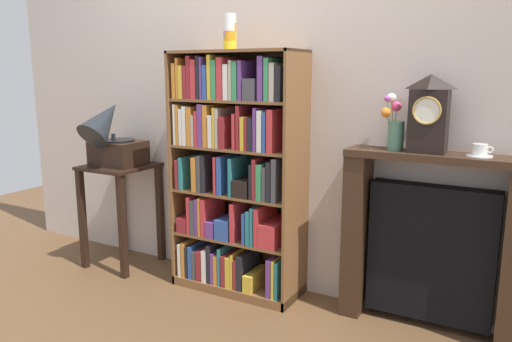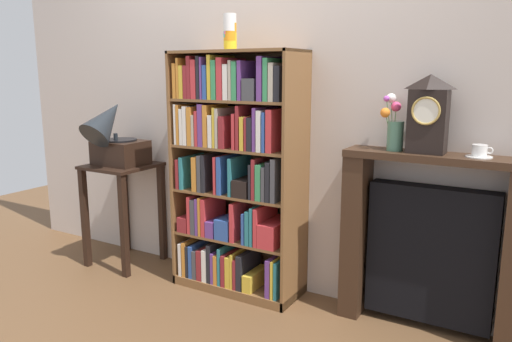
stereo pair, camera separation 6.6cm
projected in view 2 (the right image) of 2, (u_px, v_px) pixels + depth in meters
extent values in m
cube|color=brown|center=(232.00, 293.00, 3.30)|extent=(7.58, 6.40, 0.02)
cube|color=beige|center=(269.00, 93.00, 3.24)|extent=(4.58, 0.08, 2.60)
cube|color=brown|center=(187.00, 168.00, 3.42)|extent=(0.02, 0.36, 1.57)
cube|color=brown|center=(296.00, 182.00, 3.00)|extent=(0.02, 0.36, 1.57)
cube|color=brown|center=(252.00, 170.00, 3.36)|extent=(0.85, 0.01, 1.57)
cube|color=brown|center=(237.00, 52.00, 3.06)|extent=(0.85, 0.36, 0.02)
cube|color=brown|center=(239.00, 283.00, 3.36)|extent=(0.85, 0.36, 0.06)
cube|color=white|center=(190.00, 255.00, 3.48)|extent=(0.02, 0.25, 0.23)
cube|color=orange|center=(195.00, 254.00, 3.47)|extent=(0.03, 0.28, 0.24)
cube|color=black|center=(198.00, 257.00, 3.46)|extent=(0.02, 0.27, 0.22)
cube|color=#2D519E|center=(201.00, 257.00, 3.44)|extent=(0.03, 0.27, 0.23)
cube|color=#424247|center=(207.00, 259.00, 3.45)|extent=(0.03, 0.31, 0.20)
cube|color=maroon|center=(209.00, 261.00, 3.40)|extent=(0.04, 0.24, 0.21)
cube|color=white|center=(215.00, 261.00, 3.39)|extent=(0.04, 0.27, 0.22)
cube|color=black|center=(218.00, 259.00, 3.35)|extent=(0.03, 0.24, 0.26)
cube|color=#663884|center=(224.00, 262.00, 3.37)|extent=(0.02, 0.30, 0.21)
cube|color=orange|center=(228.00, 263.00, 3.36)|extent=(0.03, 0.31, 0.20)
cube|color=teal|center=(230.00, 261.00, 3.33)|extent=(0.02, 0.28, 0.25)
cube|color=maroon|center=(234.00, 265.00, 3.32)|extent=(0.03, 0.28, 0.21)
cube|color=gold|center=(238.00, 267.00, 3.30)|extent=(0.04, 0.27, 0.21)
cube|color=gold|center=(242.00, 266.00, 3.28)|extent=(0.02, 0.28, 0.23)
cube|color=maroon|center=(243.00, 270.00, 3.26)|extent=(0.02, 0.24, 0.20)
cube|color=black|center=(248.00, 268.00, 3.25)|extent=(0.04, 0.26, 0.23)
cube|color=gold|center=(255.00, 279.00, 3.22)|extent=(0.06, 0.24, 0.11)
cube|color=#663884|center=(276.00, 274.00, 3.13)|extent=(0.03, 0.24, 0.25)
cube|color=gold|center=(281.00, 274.00, 3.13)|extent=(0.02, 0.26, 0.24)
cube|color=teal|center=(284.00, 276.00, 3.11)|extent=(0.02, 0.25, 0.24)
cube|color=brown|center=(238.00, 236.00, 3.29)|extent=(0.82, 0.34, 0.02)
cube|color=maroon|center=(191.00, 222.00, 3.40)|extent=(0.08, 0.21, 0.10)
cube|color=#C63338|center=(200.00, 212.00, 3.37)|extent=(0.02, 0.26, 0.25)
cube|color=#424247|center=(203.00, 214.00, 3.36)|extent=(0.04, 0.24, 0.24)
cube|color=#663884|center=(206.00, 214.00, 3.34)|extent=(0.02, 0.24, 0.25)
cube|color=orange|center=(211.00, 213.00, 3.34)|extent=(0.02, 0.28, 0.26)
cube|color=#C63338|center=(213.00, 214.00, 3.32)|extent=(0.03, 0.25, 0.25)
cube|color=#663884|center=(218.00, 226.00, 3.29)|extent=(0.06, 0.22, 0.11)
cube|color=#2D519E|center=(230.00, 227.00, 3.24)|extent=(0.11, 0.21, 0.13)
cube|color=#C63338|center=(241.00, 219.00, 3.20)|extent=(0.03, 0.24, 0.25)
cube|color=#2D519E|center=(253.00, 225.00, 3.17)|extent=(0.02, 0.25, 0.20)
cube|color=teal|center=(256.00, 224.00, 3.15)|extent=(0.03, 0.25, 0.22)
cube|color=teal|center=(262.00, 222.00, 3.15)|extent=(0.02, 0.30, 0.24)
cube|color=#C63338|center=(266.00, 223.00, 3.13)|extent=(0.03, 0.28, 0.24)
cube|color=#C63338|center=(276.00, 232.00, 3.11)|extent=(0.12, 0.29, 0.15)
cube|color=brown|center=(238.00, 192.00, 3.23)|extent=(0.82, 0.34, 0.02)
cube|color=maroon|center=(188.00, 172.00, 3.36)|extent=(0.02, 0.25, 0.20)
cube|color=teal|center=(192.00, 171.00, 3.35)|extent=(0.02, 0.26, 0.21)
cube|color=orange|center=(208.00, 171.00, 3.31)|extent=(0.04, 0.31, 0.22)
cube|color=#424247|center=(211.00, 171.00, 3.28)|extent=(0.03, 0.27, 0.24)
cube|color=black|center=(214.00, 171.00, 3.26)|extent=(0.02, 0.26, 0.24)
cube|color=#C63338|center=(228.00, 172.00, 3.23)|extent=(0.02, 0.31, 0.24)
cube|color=#2D519E|center=(229.00, 173.00, 3.20)|extent=(0.03, 0.27, 0.24)
cube|color=teal|center=(240.00, 175.00, 3.16)|extent=(0.02, 0.26, 0.24)
cube|color=black|center=(247.00, 187.00, 3.11)|extent=(0.11, 0.21, 0.11)
cube|color=black|center=(260.00, 179.00, 3.09)|extent=(0.02, 0.26, 0.22)
cube|color=maroon|center=(265.00, 176.00, 3.09)|extent=(0.02, 0.30, 0.25)
cube|color=#388E56|center=(270.00, 179.00, 3.07)|extent=(0.04, 0.30, 0.22)
cube|color=#424247|center=(275.00, 180.00, 3.06)|extent=(0.02, 0.31, 0.21)
cube|color=black|center=(277.00, 179.00, 3.03)|extent=(0.03, 0.27, 0.24)
cube|color=#424247|center=(284.00, 177.00, 3.02)|extent=(0.03, 0.30, 0.26)
cube|color=brown|center=(238.00, 147.00, 3.18)|extent=(0.82, 0.34, 0.02)
cube|color=white|center=(188.00, 123.00, 3.31)|extent=(0.02, 0.28, 0.26)
cube|color=orange|center=(190.00, 123.00, 3.30)|extent=(0.02, 0.28, 0.26)
cube|color=white|center=(192.00, 126.00, 3.28)|extent=(0.02, 0.25, 0.23)
cube|color=white|center=(196.00, 124.00, 3.27)|extent=(0.03, 0.27, 0.25)
cube|color=orange|center=(200.00, 125.00, 3.24)|extent=(0.03, 0.25, 0.25)
cube|color=#B2A893|center=(205.00, 129.00, 3.25)|extent=(0.02, 0.29, 0.20)
cube|color=#C63338|center=(208.00, 127.00, 3.23)|extent=(0.02, 0.27, 0.22)
cube|color=#663884|center=(213.00, 124.00, 3.21)|extent=(0.04, 0.28, 0.27)
cube|color=orange|center=(215.00, 125.00, 3.18)|extent=(0.03, 0.24, 0.26)
cube|color=white|center=(223.00, 130.00, 3.19)|extent=(0.03, 0.29, 0.20)
cube|color=gold|center=(224.00, 126.00, 3.15)|extent=(0.02, 0.25, 0.25)
cube|color=#B2A893|center=(228.00, 127.00, 3.14)|extent=(0.02, 0.26, 0.25)
cube|color=maroon|center=(231.00, 131.00, 3.12)|extent=(0.04, 0.24, 0.20)
cube|color=#C63338|center=(243.00, 130.00, 3.08)|extent=(0.02, 0.25, 0.22)
cube|color=maroon|center=(249.00, 126.00, 3.08)|extent=(0.02, 0.29, 0.27)
cube|color=gold|center=(254.00, 132.00, 3.07)|extent=(0.03, 0.30, 0.20)
cube|color=maroon|center=(256.00, 132.00, 3.05)|extent=(0.02, 0.27, 0.20)
cube|color=black|center=(261.00, 132.00, 3.04)|extent=(0.03, 0.29, 0.20)
cube|color=#663884|center=(265.00, 128.00, 3.02)|extent=(0.02, 0.30, 0.26)
cube|color=white|center=(270.00, 129.00, 3.01)|extent=(0.03, 0.29, 0.24)
cube|color=#2D519E|center=(274.00, 131.00, 2.98)|extent=(0.02, 0.28, 0.24)
cube|color=#C63338|center=(280.00, 130.00, 2.97)|extent=(0.04, 0.29, 0.25)
cube|color=brown|center=(237.00, 100.00, 3.12)|extent=(0.82, 0.34, 0.02)
cube|color=orange|center=(189.00, 81.00, 3.27)|extent=(0.03, 0.31, 0.22)
cube|color=orange|center=(192.00, 78.00, 3.25)|extent=(0.02, 0.31, 0.25)
cube|color=gold|center=(192.00, 82.00, 3.22)|extent=(0.03, 0.25, 0.21)
cube|color=maroon|center=(197.00, 82.00, 3.21)|extent=(0.03, 0.27, 0.21)
cube|color=maroon|center=(200.00, 77.00, 3.18)|extent=(0.03, 0.25, 0.26)
cube|color=#C63338|center=(206.00, 79.00, 3.18)|extent=(0.04, 0.28, 0.24)
cube|color=black|center=(210.00, 78.00, 3.15)|extent=(0.02, 0.26, 0.26)
cube|color=#663884|center=(213.00, 78.00, 3.14)|extent=(0.02, 0.27, 0.26)
cube|color=#2D519E|center=(217.00, 82.00, 3.14)|extent=(0.03, 0.29, 0.21)
cube|color=gold|center=(221.00, 77.00, 3.11)|extent=(0.03, 0.28, 0.27)
cube|color=#388E56|center=(226.00, 80.00, 3.10)|extent=(0.03, 0.28, 0.24)
cube|color=#C63338|center=(231.00, 79.00, 3.08)|extent=(0.04, 0.28, 0.25)
cube|color=white|center=(237.00, 82.00, 3.06)|extent=(0.03, 0.28, 0.21)
cube|color=#B2A893|center=(242.00, 80.00, 3.05)|extent=(0.02, 0.29, 0.23)
cube|color=#388E56|center=(245.00, 81.00, 3.02)|extent=(0.03, 0.26, 0.23)
cube|color=#663884|center=(250.00, 80.00, 3.00)|extent=(0.02, 0.25, 0.23)
cube|color=#424247|center=(259.00, 89.00, 2.99)|extent=(0.08, 0.27, 0.13)
cube|color=#663884|center=(271.00, 79.00, 2.95)|extent=(0.03, 0.30, 0.26)
cube|color=#388E56|center=(276.00, 80.00, 2.91)|extent=(0.03, 0.26, 0.25)
cube|color=#B2A893|center=(281.00, 82.00, 2.90)|extent=(0.03, 0.27, 0.22)
cube|color=black|center=(287.00, 84.00, 2.89)|extent=(0.04, 0.28, 0.20)
cylinder|color=yellow|center=(230.00, 41.00, 3.03)|extent=(0.08, 0.08, 0.10)
cylinder|color=yellow|center=(230.00, 38.00, 3.03)|extent=(0.08, 0.08, 0.10)
cylinder|color=yellow|center=(230.00, 35.00, 3.02)|extent=(0.08, 0.08, 0.10)
cylinder|color=orange|center=(230.00, 32.00, 3.02)|extent=(0.08, 0.08, 0.10)
cylinder|color=#28B2B7|center=(230.00, 29.00, 3.02)|extent=(0.08, 0.08, 0.10)
cylinder|color=pink|center=(230.00, 26.00, 3.01)|extent=(0.08, 0.08, 0.10)
cylinder|color=white|center=(230.00, 22.00, 3.01)|extent=(0.08, 0.08, 0.10)
cube|color=black|center=(122.00, 166.00, 3.66)|extent=(0.46, 0.47, 0.02)
cube|color=black|center=(85.00, 218.00, 3.67)|extent=(0.04, 0.04, 0.74)
cube|color=black|center=(124.00, 227.00, 3.47)|extent=(0.04, 0.04, 0.74)
cube|color=black|center=(125.00, 206.00, 4.01)|extent=(0.04, 0.04, 0.74)
cube|color=black|center=(162.00, 213.00, 3.81)|extent=(0.04, 0.04, 0.74)
cube|color=black|center=(121.00, 153.00, 3.64)|extent=(0.35, 0.28, 0.18)
cylinder|color=black|center=(120.00, 140.00, 3.63)|extent=(0.24, 0.24, 0.01)
cylinder|color=#1E2328|center=(116.00, 137.00, 3.58)|extent=(0.03, 0.03, 0.06)
cone|color=#1E2328|center=(106.00, 120.00, 3.49)|extent=(0.23, 0.39, 0.38)
cube|color=#382316|center=(436.00, 158.00, 2.62)|extent=(0.97, 0.23, 0.04)
cube|color=#382316|center=(356.00, 235.00, 2.93)|extent=(0.12, 0.21, 0.97)
cube|color=black|center=(430.00, 254.00, 2.76)|extent=(0.69, 0.11, 0.78)
cube|color=black|center=(428.00, 122.00, 2.61)|extent=(0.19, 0.13, 0.34)
pyramid|color=black|center=(431.00, 82.00, 2.57)|extent=(0.19, 0.13, 0.08)
cylinder|color=silver|center=(426.00, 111.00, 2.54)|extent=(0.14, 0.01, 0.14)
torus|color=#B79347|center=(426.00, 111.00, 2.54)|extent=(0.15, 0.01, 0.15)
cylinder|color=#4C7A60|center=(395.00, 136.00, 2.71)|extent=(0.09, 0.09, 0.16)
cylinder|color=#4C753D|center=(389.00, 130.00, 2.72)|extent=(0.05, 0.05, 0.20)
sphere|color=orange|center=(385.00, 113.00, 2.69)|extent=(0.05, 0.05, 0.05)
cylinder|color=#4C753D|center=(389.00, 123.00, 2.73)|extent=(0.05, 0.00, 0.27)
sphere|color=#B24CB7|center=(386.00, 99.00, 2.71)|extent=(0.03, 0.03, 0.03)
cylinder|color=#4C753D|center=(394.00, 127.00, 2.73)|extent=(0.01, 0.04, 0.22)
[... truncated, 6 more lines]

